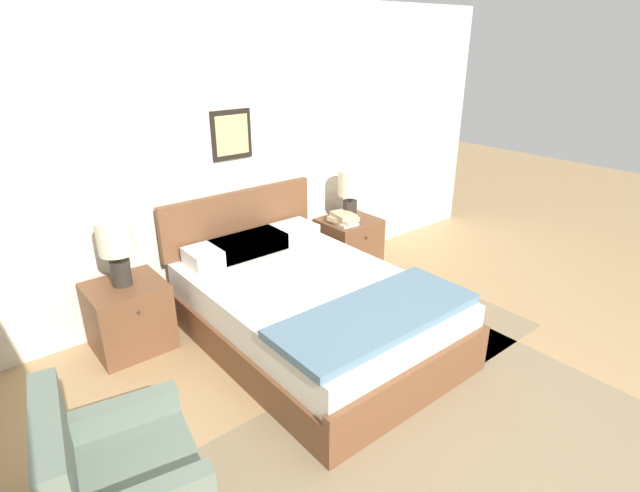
% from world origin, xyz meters
% --- Properties ---
extents(wall_back, '(6.86, 0.09, 2.60)m').
position_xyz_m(wall_back, '(0.00, 3.07, 1.30)').
color(wall_back, silver).
rests_on(wall_back, ground_plane).
extents(area_rug_main, '(2.67, 1.81, 0.01)m').
position_xyz_m(area_rug_main, '(0.06, 0.52, 0.00)').
color(area_rug_main, '#897556').
rests_on(area_rug_main, ground_plane).
extents(area_rug_bedside, '(0.89, 1.34, 0.01)m').
position_xyz_m(area_rug_bedside, '(1.33, 1.51, 0.00)').
color(area_rug_bedside, '#897556').
rests_on(area_rug_bedside, ground_plane).
extents(bed, '(1.50, 2.18, 1.01)m').
position_xyz_m(bed, '(0.12, 1.93, 0.30)').
color(bed, brown).
rests_on(bed, ground_plane).
extents(armchair, '(0.76, 0.82, 0.84)m').
position_xyz_m(armchair, '(-1.64, 1.12, 0.29)').
color(armchair, slate).
rests_on(armchair, ground_plane).
extents(nightstand_near_window, '(0.56, 0.53, 0.55)m').
position_xyz_m(nightstand_near_window, '(-1.03, 2.74, 0.27)').
color(nightstand_near_window, brown).
rests_on(nightstand_near_window, ground_plane).
extents(nightstand_by_door, '(0.56, 0.53, 0.55)m').
position_xyz_m(nightstand_by_door, '(1.27, 2.74, 0.27)').
color(nightstand_by_door, brown).
rests_on(nightstand_by_door, ground_plane).
extents(table_lamp_near_window, '(0.25, 0.25, 0.51)m').
position_xyz_m(table_lamp_near_window, '(-1.03, 2.75, 0.87)').
color(table_lamp_near_window, '#2D2823').
rests_on(table_lamp_near_window, nightstand_near_window).
extents(table_lamp_by_door, '(0.25, 0.25, 0.51)m').
position_xyz_m(table_lamp_by_door, '(1.29, 2.75, 0.87)').
color(table_lamp_by_door, '#2D2823').
rests_on(table_lamp_by_door, nightstand_by_door).
extents(book_thick_bottom, '(0.21, 0.29, 0.03)m').
position_xyz_m(book_thick_bottom, '(1.14, 2.69, 0.56)').
color(book_thick_bottom, silver).
rests_on(book_thick_bottom, nightstand_by_door).
extents(book_hardcover_middle, '(0.25, 0.30, 0.04)m').
position_xyz_m(book_hardcover_middle, '(1.14, 2.69, 0.60)').
color(book_hardcover_middle, beige).
rests_on(book_hardcover_middle, book_thick_bottom).
extents(book_novel_upper, '(0.22, 0.27, 0.04)m').
position_xyz_m(book_novel_upper, '(1.14, 2.69, 0.64)').
color(book_novel_upper, beige).
rests_on(book_novel_upper, book_hardcover_middle).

